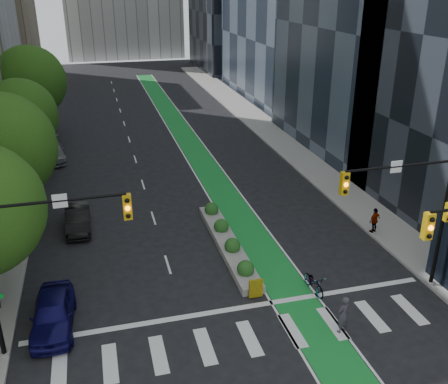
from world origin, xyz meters
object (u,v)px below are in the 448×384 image
median_planter (228,241)px  parked_car_left_near (53,313)px  bicycle (314,283)px  pedestrian_far (375,220)px  cyclist (343,315)px  parked_car_left_mid (78,219)px  parked_car_left_far (51,151)px

median_planter → parked_car_left_near: (-9.47, -5.04, 0.39)m
bicycle → pedestrian_far: (6.10, 4.69, 0.45)m
cyclist → pedestrian_far: (6.20, 7.89, 0.04)m
median_planter → parked_car_left_mid: bearing=151.3°
parked_car_left_near → parked_car_left_mid: (1.05, 9.65, -0.07)m
parked_car_left_mid → parked_car_left_far: size_ratio=0.78×
median_planter → parked_car_left_mid: (-8.42, 4.62, 0.32)m
parked_car_left_near → parked_car_left_far: size_ratio=0.83×
bicycle → parked_car_left_near: size_ratio=0.43×
median_planter → parked_car_left_near: size_ratio=2.29×
cyclist → parked_car_left_mid: bearing=-72.7°
bicycle → parked_car_left_mid: parked_car_left_mid is taller
parked_car_left_far → pedestrian_far: 27.78m
cyclist → parked_car_left_near: cyclist is taller
pedestrian_far → median_planter: bearing=-25.7°
parked_car_left_near → parked_car_left_mid: size_ratio=1.07×
cyclist → parked_car_left_mid: cyclist is taller
bicycle → parked_car_left_mid: 15.22m
parked_car_left_far → parked_car_left_mid: bearing=-88.1°
cyclist → parked_car_left_mid: (-11.33, 13.26, -0.22)m
median_planter → parked_car_left_far: (-10.70, 18.73, 0.41)m
parked_car_left_far → median_planter: bearing=-67.5°
parked_car_left_far → pedestrian_far: bearing=-51.8°
parked_car_left_mid → parked_car_left_far: parked_car_left_far is taller
parked_car_left_near → parked_car_left_far: bearing=95.1°
cyclist → parked_car_left_far: bearing=-86.8°
pedestrian_far → cyclist: bearing=30.9°
bicycle → parked_car_left_mid: bearing=133.9°
cyclist → parked_car_left_far: 30.57m
bicycle → parked_car_left_near: parked_car_left_near is taller
median_planter → parked_car_left_mid: size_ratio=2.45×
median_planter → parked_car_left_near: parked_car_left_near is taller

